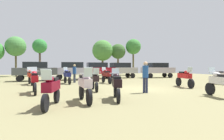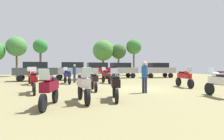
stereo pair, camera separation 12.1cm
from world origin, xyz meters
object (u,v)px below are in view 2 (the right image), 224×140
at_px(car_5, 158,69).
at_px(tree_5, 103,51).
at_px(motorcycle_2, 115,84).
at_px(motorcycle_12, 223,76).
at_px(car_2, 120,69).
at_px(motorcycle_7, 184,77).
at_px(motorcycle_11, 50,88).
at_px(tree_4, 119,52).
at_px(tree_1, 134,47).
at_px(motorcycle_10, 94,79).
at_px(person_1, 74,72).
at_px(car_1, 36,70).
at_px(motorcycle_8, 83,85).
at_px(car_6, 97,69).
at_px(motorcycle_5, 106,75).
at_px(motorcycle_1, 31,76).
at_px(car_3, 73,70).
at_px(tree_2, 16,47).
at_px(tree_7, 40,47).
at_px(motorcycle_6, 34,80).
at_px(person_2, 145,74).
at_px(motorcycle_3, 67,76).
at_px(motorcycle_4, 219,83).

bearing_deg(car_5, tree_5, 34.11).
height_order(motorcycle_2, motorcycle_12, motorcycle_12).
bearing_deg(car_2, motorcycle_7, 179.96).
xyz_separation_m(motorcycle_11, tree_4, (10.43, 23.70, 3.39)).
height_order(car_5, tree_1, tree_1).
bearing_deg(motorcycle_10, motorcycle_11, 62.21).
bearing_deg(person_1, car_1, -100.34).
distance_m(motorcycle_8, tree_1, 25.92).
xyz_separation_m(motorcycle_12, car_6, (-8.77, 10.17, 0.44)).
bearing_deg(motorcycle_5, car_2, 54.50).
xyz_separation_m(motorcycle_2, car_6, (2.08, 14.46, 0.45)).
bearing_deg(motorcycle_5, tree_4, 60.92).
height_order(motorcycle_1, motorcycle_12, motorcycle_1).
height_order(motorcycle_2, motorcycle_8, motorcycle_8).
bearing_deg(car_3, motorcycle_8, -177.89).
height_order(car_5, tree_4, tree_4).
bearing_deg(tree_5, motorcycle_12, -72.09).
height_order(tree_2, tree_7, tree_2).
bearing_deg(car_1, motorcycle_5, -129.65).
height_order(motorcycle_6, car_5, car_5).
xyz_separation_m(car_5, tree_2, (-19.17, 8.98, 3.39)).
xyz_separation_m(car_1, person_1, (3.76, -3.27, -0.16)).
xyz_separation_m(motorcycle_10, tree_4, (7.95, 19.47, 3.40)).
bearing_deg(car_1, person_2, -151.59).
bearing_deg(motorcycle_7, person_2, 30.06).
relative_size(motorcycle_12, tree_2, 0.36).
bearing_deg(person_2, motorcycle_12, -107.38).
relative_size(motorcycle_7, motorcycle_10, 1.05).
height_order(person_1, tree_4, tree_4).
distance_m(motorcycle_10, tree_7, 20.96).
distance_m(motorcycle_11, tree_2, 25.05).
height_order(motorcycle_5, person_1, person_1).
bearing_deg(person_2, motorcycle_1, 10.59).
bearing_deg(person_2, motorcycle_3, -4.58).
relative_size(motorcycle_8, car_3, 0.51).
distance_m(motorcycle_7, car_6, 11.79).
height_order(motorcycle_7, car_5, car_5).
height_order(motorcycle_7, tree_4, tree_4).
bearing_deg(motorcycle_6, motorcycle_4, -32.32).
bearing_deg(motorcycle_3, tree_5, 53.84).
height_order(motorcycle_3, car_6, car_6).
height_order(motorcycle_4, motorcycle_6, motorcycle_6).
distance_m(person_2, tree_1, 22.70).
bearing_deg(tree_7, car_5, -30.15).
distance_m(motorcycle_3, tree_7, 15.60).
xyz_separation_m(tree_4, tree_5, (-2.78, 0.03, 0.13)).
bearing_deg(motorcycle_7, car_2, -78.47).
height_order(motorcycle_4, person_2, person_2).
height_order(car_1, tree_2, tree_2).
bearing_deg(car_2, motorcycle_2, 154.82).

